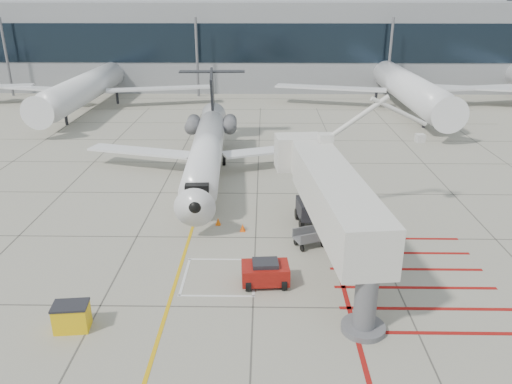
{
  "coord_description": "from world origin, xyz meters",
  "views": [
    {
      "loc": [
        0.52,
        -25.92,
        15.16
      ],
      "look_at": [
        0.0,
        6.0,
        2.5
      ],
      "focal_mm": 35.0,
      "sensor_mm": 36.0,
      "label": 1
    }
  ],
  "objects_px": {
    "spill_bin": "(72,317)",
    "regional_jet": "(204,141)",
    "pushback_tug": "(265,272)",
    "jet_bridge": "(336,208)"
  },
  "relations": [
    {
      "from": "regional_jet",
      "to": "spill_bin",
      "type": "distance_m",
      "value": 20.76
    },
    {
      "from": "jet_bridge",
      "to": "pushback_tug",
      "type": "height_order",
      "value": "jet_bridge"
    },
    {
      "from": "regional_jet",
      "to": "jet_bridge",
      "type": "distance_m",
      "value": 16.42
    },
    {
      "from": "regional_jet",
      "to": "pushback_tug",
      "type": "distance_m",
      "value": 16.94
    },
    {
      "from": "regional_jet",
      "to": "jet_bridge",
      "type": "height_order",
      "value": "regional_jet"
    },
    {
      "from": "regional_jet",
      "to": "spill_bin",
      "type": "relative_size",
      "value": 18.15
    },
    {
      "from": "spill_bin",
      "to": "jet_bridge",
      "type": "bearing_deg",
      "value": 19.42
    },
    {
      "from": "pushback_tug",
      "to": "spill_bin",
      "type": "height_order",
      "value": "pushback_tug"
    },
    {
      "from": "regional_jet",
      "to": "spill_bin",
      "type": "xyz_separation_m",
      "value": [
        -4.28,
        -20.07,
        -3.15
      ]
    },
    {
      "from": "spill_bin",
      "to": "regional_jet",
      "type": "bearing_deg",
      "value": 71.79
    }
  ]
}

